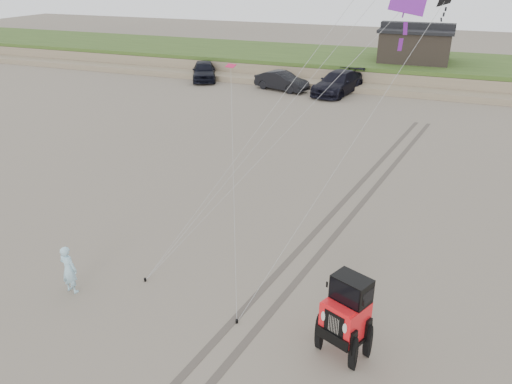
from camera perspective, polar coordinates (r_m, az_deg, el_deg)
ground at (r=16.04m, az=-2.98°, el=-12.86°), size 160.00×160.00×0.00m
dune_ridge at (r=50.16m, az=15.15°, el=13.48°), size 160.00×14.25×1.73m
cabin at (r=49.12m, az=17.78°, el=15.82°), size 6.40×5.40×3.35m
truck_a at (r=47.38m, az=-5.96°, el=13.62°), size 4.11×5.49×1.74m
truck_b at (r=43.29m, az=2.96°, el=12.56°), size 5.02×2.96×1.56m
truck_c at (r=42.49m, az=9.34°, el=12.21°), size 3.78×6.59×1.80m
jeep at (r=14.01m, az=10.07°, el=-14.73°), size 4.06×5.54×1.89m
man at (r=17.25m, az=-20.62°, el=-8.28°), size 0.65×0.46×1.68m
stake_main at (r=17.47m, az=-12.56°, el=-9.75°), size 0.08×0.08×0.12m
stake_aux at (r=15.35m, az=-2.21°, el=-14.55°), size 0.08×0.08×0.12m
tire_tracks at (r=22.11m, az=10.28°, el=-2.00°), size 5.22×29.74×0.01m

